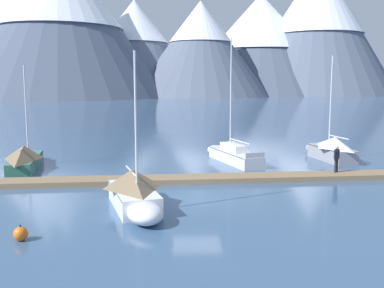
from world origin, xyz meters
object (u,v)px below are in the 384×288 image
Objects in this scene: sailboat_nearest_berth at (26,157)px; mooring_buoy_channel_marker at (21,234)px; sailboat_second_berth at (135,192)px; sailboat_mid_dock_starboard at (330,149)px; sailboat_mid_dock_port at (232,154)px; person_on_dock at (337,157)px.

sailboat_nearest_berth is 12.03× the size of mooring_buoy_channel_marker.
sailboat_nearest_berth reaches higher than mooring_buoy_channel_marker.
mooring_buoy_channel_marker is at bearing -135.03° from sailboat_second_berth.
sailboat_mid_dock_starboard is 24.58m from mooring_buoy_channel_marker.
sailboat_mid_dock_port is 7.67m from sailboat_mid_dock_starboard.
mooring_buoy_channel_marker is at bearing -72.82° from sailboat_nearest_berth.
sailboat_mid_dock_port is 5.42× the size of person_on_dock.
sailboat_second_berth reaches higher than mooring_buoy_channel_marker.
sailboat_mid_dock_starboard is at bearing 73.88° from person_on_dock.
mooring_buoy_channel_marker is (-17.83, -16.90, -0.59)m from sailboat_mid_dock_starboard.
sailboat_nearest_berth is at bearing 128.77° from sailboat_second_berth.
sailboat_mid_dock_starboard is at bearing 6.14° from sailboat_nearest_berth.
sailboat_nearest_berth is at bearing 169.78° from person_on_dock.
person_on_dock is at bearing -44.58° from sailboat_mid_dock_port.
sailboat_mid_dock_port reaches higher than sailboat_second_berth.
sailboat_mid_dock_starboard reaches higher than sailboat_second_berth.
sailboat_second_berth reaches higher than person_on_dock.
sailboat_mid_dock_starboard is (22.32, 2.40, 0.06)m from sailboat_nearest_berth.
sailboat_mid_dock_starboard is at bearing 2.23° from sailboat_mid_dock_port.
sailboat_second_berth is 0.80× the size of sailboat_mid_dock_port.
person_on_dock is (5.89, -5.81, 0.70)m from sailboat_mid_dock_port.
person_on_dock is 19.38m from mooring_buoy_channel_marker.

